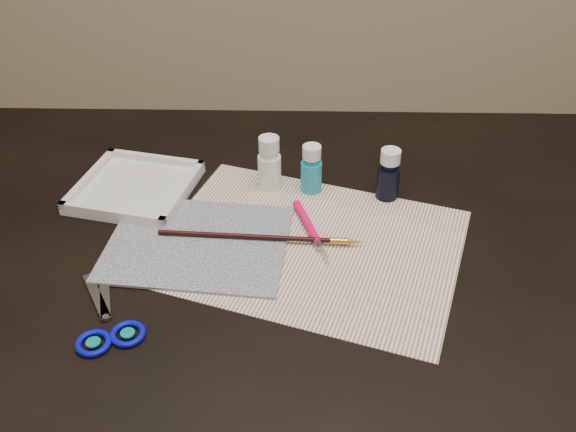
{
  "coord_description": "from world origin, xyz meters",
  "views": [
    {
      "loc": [
        0.02,
        -0.79,
        1.37
      ],
      "look_at": [
        0.0,
        0.0,
        0.8
      ],
      "focal_mm": 40.0,
      "sensor_mm": 36.0,
      "label": 1
    }
  ],
  "objects_px": {
    "paper": "(309,245)",
    "scissors": "(99,311)",
    "palette_tray": "(135,187)",
    "paint_bottle_navy": "(389,174)",
    "paint_bottle_cyan": "(311,169)",
    "paint_bottle_white": "(269,163)",
    "canvas": "(198,243)"
  },
  "relations": [
    {
      "from": "paper",
      "to": "scissors",
      "type": "distance_m",
      "value": 0.33
    },
    {
      "from": "paper",
      "to": "palette_tray",
      "type": "xyz_separation_m",
      "value": [
        -0.3,
        0.14,
        0.01
      ]
    },
    {
      "from": "paper",
      "to": "palette_tray",
      "type": "distance_m",
      "value": 0.33
    },
    {
      "from": "paint_bottle_navy",
      "to": "palette_tray",
      "type": "height_order",
      "value": "paint_bottle_navy"
    },
    {
      "from": "scissors",
      "to": "paint_bottle_cyan",
      "type": "bearing_deg",
      "value": -73.02
    },
    {
      "from": "paint_bottle_white",
      "to": "paint_bottle_navy",
      "type": "bearing_deg",
      "value": -7.71
    },
    {
      "from": "paint_bottle_white",
      "to": "paint_bottle_cyan",
      "type": "height_order",
      "value": "paint_bottle_white"
    },
    {
      "from": "paint_bottle_white",
      "to": "paint_bottle_cyan",
      "type": "xyz_separation_m",
      "value": [
        0.07,
        -0.01,
        -0.0
      ]
    },
    {
      "from": "canvas",
      "to": "paper",
      "type": "bearing_deg",
      "value": 0.69
    },
    {
      "from": "scissors",
      "to": "palette_tray",
      "type": "bearing_deg",
      "value": -27.24
    },
    {
      "from": "paint_bottle_cyan",
      "to": "canvas",
      "type": "bearing_deg",
      "value": -138.46
    },
    {
      "from": "paint_bottle_white",
      "to": "scissors",
      "type": "xyz_separation_m",
      "value": [
        -0.22,
        -0.32,
        -0.04
      ]
    },
    {
      "from": "palette_tray",
      "to": "scissors",
      "type": "bearing_deg",
      "value": -87.4
    },
    {
      "from": "scissors",
      "to": "paint_bottle_white",
      "type": "bearing_deg",
      "value": -64.23
    },
    {
      "from": "paper",
      "to": "palette_tray",
      "type": "height_order",
      "value": "palette_tray"
    },
    {
      "from": "paper",
      "to": "paint_bottle_white",
      "type": "xyz_separation_m",
      "value": [
        -0.07,
        0.16,
        0.05
      ]
    },
    {
      "from": "scissors",
      "to": "palette_tray",
      "type": "xyz_separation_m",
      "value": [
        -0.01,
        0.3,
        0.01
      ]
    },
    {
      "from": "paint_bottle_cyan",
      "to": "scissors",
      "type": "height_order",
      "value": "paint_bottle_cyan"
    },
    {
      "from": "paint_bottle_cyan",
      "to": "paper",
      "type": "bearing_deg",
      "value": -91.59
    },
    {
      "from": "paper",
      "to": "canvas",
      "type": "relative_size",
      "value": 1.65
    },
    {
      "from": "palette_tray",
      "to": "paper",
      "type": "bearing_deg",
      "value": -25.37
    },
    {
      "from": "scissors",
      "to": "paint_bottle_navy",
      "type": "bearing_deg",
      "value": -85.08
    },
    {
      "from": "canvas",
      "to": "paint_bottle_white",
      "type": "height_order",
      "value": "paint_bottle_white"
    },
    {
      "from": "paint_bottle_navy",
      "to": "palette_tray",
      "type": "bearing_deg",
      "value": 179.22
    },
    {
      "from": "paper",
      "to": "canvas",
      "type": "distance_m",
      "value": 0.17
    },
    {
      "from": "paint_bottle_white",
      "to": "paint_bottle_cyan",
      "type": "relative_size",
      "value": 1.11
    },
    {
      "from": "paint_bottle_cyan",
      "to": "scissors",
      "type": "relative_size",
      "value": 0.49
    },
    {
      "from": "canvas",
      "to": "paint_bottle_white",
      "type": "distance_m",
      "value": 0.2
    },
    {
      "from": "paint_bottle_cyan",
      "to": "paint_bottle_navy",
      "type": "height_order",
      "value": "paint_bottle_navy"
    },
    {
      "from": "paint_bottle_white",
      "to": "scissors",
      "type": "relative_size",
      "value": 0.54
    },
    {
      "from": "canvas",
      "to": "paint_bottle_cyan",
      "type": "height_order",
      "value": "paint_bottle_cyan"
    },
    {
      "from": "paper",
      "to": "palette_tray",
      "type": "relative_size",
      "value": 2.43
    }
  ]
}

